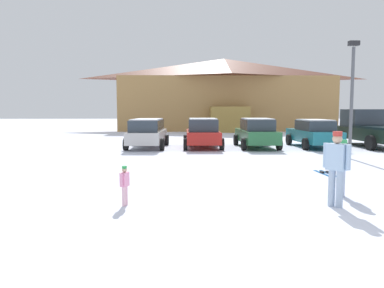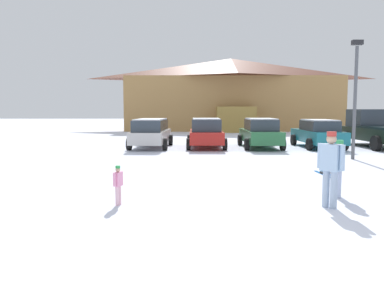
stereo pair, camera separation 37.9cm
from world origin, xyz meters
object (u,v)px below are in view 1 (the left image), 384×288
skier_adult_in_blue_parka (336,165)px  pair_of_skis (325,173)px  parked_silver_wagon (147,132)px  parked_red_sedan (203,133)px  parked_green_coupe (257,133)px  skier_teen_in_navy_coat (343,165)px  lamp_post (352,93)px  ski_lodge (224,94)px  pickup_truck (370,129)px  skier_child_in_pink_snowsuit (125,183)px  parked_teal_hatchback (313,133)px

skier_adult_in_blue_parka → pair_of_skis: bearing=71.4°
parked_silver_wagon → parked_red_sedan: parked_red_sedan is taller
pair_of_skis → parked_green_coupe: bearing=94.0°
skier_teen_in_navy_coat → lamp_post: lamp_post is taller
parked_green_coupe → skier_teen_in_navy_coat: 11.86m
ski_lodge → parked_silver_wagon: ski_lodge is taller
pair_of_skis → pickup_truck: bearing=56.1°
pickup_truck → lamp_post: lamp_post is taller
parked_red_sedan → parked_green_coupe: bearing=0.3°
skier_teen_in_navy_coat → pair_of_skis: bearing=75.3°
skier_teen_in_navy_coat → skier_child_in_pink_snowsuit: bearing=-172.1°
parked_teal_hatchback → pickup_truck: bearing=7.2°
parked_teal_hatchback → lamp_post: lamp_post is taller
ski_lodge → parked_green_coupe: 19.62m
parked_silver_wagon → skier_child_in_pink_snowsuit: bearing=-87.1°
skier_adult_in_blue_parka → lamp_post: 9.12m
pickup_truck → parked_red_sedan: bearing=-177.0°
parked_silver_wagon → skier_child_in_pink_snowsuit: 12.68m
ski_lodge → lamp_post: ski_lodge is taller
pickup_truck → skier_child_in_pink_snowsuit: 17.88m
ski_lodge → lamp_post: 24.39m
parked_red_sedan → skier_adult_in_blue_parka: bearing=-80.2°
pair_of_skis → parked_red_sedan: bearing=113.0°
pickup_truck → parked_teal_hatchback: bearing=-172.8°
parked_silver_wagon → skier_adult_in_blue_parka: bearing=-67.7°
ski_lodge → parked_red_sedan: (-3.36, -19.41, -2.96)m
lamp_post → parked_silver_wagon: bearing=152.1°
skier_teen_in_navy_coat → lamp_post: bearing=64.4°
pickup_truck → skier_teen_in_navy_coat: size_ratio=4.31×
skier_teen_in_navy_coat → parked_silver_wagon: bearing=116.2°
ski_lodge → pickup_truck: bearing=-71.3°
ski_lodge → skier_child_in_pink_snowsuit: (-5.80, -31.97, -3.29)m
ski_lodge → pair_of_skis: ski_lodge is taller
parked_silver_wagon → pair_of_skis: size_ratio=3.48×
parked_teal_hatchback → pair_of_skis: parked_teal_hatchback is taller
skier_teen_in_navy_coat → ski_lodge: bearing=88.9°
parked_silver_wagon → parked_green_coupe: 6.11m
pair_of_skis → lamp_post: bearing=56.3°
parked_green_coupe → pair_of_skis: parked_green_coupe is taller
skier_teen_in_navy_coat → pair_of_skis: size_ratio=1.05×
skier_child_in_pink_snowsuit → pickup_truck: bearing=47.0°
ski_lodge → skier_adult_in_blue_parka: (-1.14, -32.21, -2.86)m
parked_silver_wagon → skier_teen_in_navy_coat: bearing=-63.8°
parked_teal_hatchback → pair_of_skis: (-2.64, -8.66, -0.79)m
skier_adult_in_blue_parka → skier_child_in_pink_snowsuit: (-4.65, 0.23, -0.44)m
parked_silver_wagon → skier_adult_in_blue_parka: 13.93m
parked_red_sedan → parked_green_coupe: parked_red_sedan is taller
ski_lodge → parked_green_coupe: bearing=-91.0°
parked_red_sedan → pickup_truck: (9.75, 0.51, 0.16)m
parked_red_sedan → ski_lodge: bearing=80.2°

